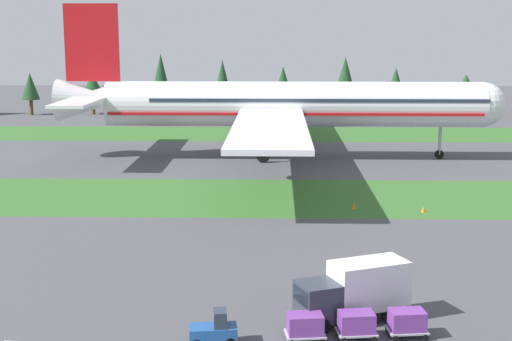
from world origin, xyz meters
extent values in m
cube|color=#336028|center=(0.00, 40.81, 0.00)|extent=(320.00, 17.85, 0.01)
cube|color=#336028|center=(0.00, 88.50, 0.00)|extent=(320.00, 17.85, 0.01)
cylinder|color=silver|center=(7.21, 64.65, 7.36)|extent=(50.43, 6.11, 6.01)
sphere|color=silver|center=(32.42, 64.60, 7.36)|extent=(5.89, 5.89, 5.89)
cone|color=silver|center=(-20.46, 64.71, 7.81)|extent=(8.62, 5.73, 5.71)
cube|color=red|center=(7.21, 64.65, 6.31)|extent=(49.20, 6.23, 0.36)
cube|color=#283342|center=(10.28, 64.65, 8.11)|extent=(44.28, 6.16, 0.44)
cube|color=silver|center=(4.17, 84.58, 6.76)|extent=(8.06, 33.83, 0.54)
cylinder|color=#A3A3A8|center=(5.36, 79.50, 4.78)|extent=(4.93, 3.32, 3.31)
cube|color=silver|center=(4.09, 44.75, 6.76)|extent=(8.06, 33.83, 0.54)
cylinder|color=#A3A3A8|center=(5.30, 49.82, 4.78)|extent=(4.93, 3.32, 3.31)
cube|color=silver|center=(-19.83, 72.66, 8.26)|extent=(4.50, 12.31, 0.38)
cube|color=silver|center=(-19.87, 56.76, 8.26)|extent=(4.50, 12.31, 0.38)
cube|color=red|center=(-19.85, 64.71, 15.48)|extent=(7.20, 0.66, 10.22)
cylinder|color=#A3A3A8|center=(26.88, 64.61, 3.53)|extent=(0.44, 0.44, 5.86)
cylinder|color=black|center=(26.88, 64.61, 0.60)|extent=(1.20, 0.42, 1.20)
cylinder|color=#A3A3A8|center=(3.14, 68.27, 3.66)|extent=(0.44, 0.44, 5.61)
cylinder|color=black|center=(3.14, 68.27, 0.85)|extent=(1.70, 0.60, 1.70)
cylinder|color=#A3A3A8|center=(3.12, 61.06, 3.66)|extent=(0.44, 0.44, 5.61)
cylinder|color=black|center=(3.12, 61.06, 0.85)|extent=(1.70, 0.60, 1.70)
cube|color=#1E4C8E|center=(1.35, 4.21, 0.69)|extent=(2.74, 1.61, 0.77)
cube|color=#283342|center=(1.73, 4.26, 1.52)|extent=(0.83, 1.17, 0.90)
cylinder|color=black|center=(0.38, 4.65, 0.30)|extent=(0.62, 0.27, 0.60)
cylinder|color=black|center=(2.18, 4.87, 0.30)|extent=(0.62, 0.27, 0.60)
cube|color=#A3A3A8|center=(6.41, 4.85, 0.40)|extent=(2.37, 1.76, 0.10)
cube|color=#70388E|center=(6.41, 4.85, 1.00)|extent=(2.08, 1.55, 1.10)
cylinder|color=black|center=(5.49, 5.43, 0.20)|extent=(0.41, 0.17, 0.40)
cylinder|color=black|center=(7.15, 5.63, 0.20)|extent=(0.41, 0.17, 0.40)
cube|color=#A3A3A8|center=(9.29, 5.21, 0.40)|extent=(2.37, 1.76, 0.10)
cube|color=#70388E|center=(9.29, 5.21, 1.00)|extent=(2.08, 1.55, 1.10)
cylinder|color=black|center=(8.54, 4.42, 0.20)|extent=(0.41, 0.17, 0.40)
cylinder|color=black|center=(8.37, 5.79, 0.20)|extent=(0.41, 0.17, 0.40)
cylinder|color=black|center=(10.20, 4.62, 0.20)|extent=(0.41, 0.17, 0.40)
cylinder|color=black|center=(10.03, 5.99, 0.20)|extent=(0.41, 0.17, 0.40)
cube|color=#A3A3A8|center=(12.16, 5.56, 0.40)|extent=(2.37, 1.76, 0.10)
cube|color=#70388E|center=(12.16, 5.56, 1.00)|extent=(2.08, 1.55, 1.10)
cylinder|color=black|center=(11.42, 4.78, 0.20)|extent=(0.41, 0.17, 0.40)
cylinder|color=black|center=(11.25, 6.15, 0.20)|extent=(0.41, 0.17, 0.40)
cylinder|color=black|center=(13.08, 4.98, 0.20)|extent=(0.41, 0.17, 0.40)
cylinder|color=black|center=(12.91, 6.35, 0.20)|extent=(0.41, 0.17, 0.40)
cube|color=#2D333D|center=(7.21, 6.82, 1.58)|extent=(2.93, 2.98, 2.20)
cube|color=#283342|center=(6.24, 6.40, 2.02)|extent=(0.88, 1.94, 0.97)
cube|color=silver|center=(10.29, 8.13, 2.18)|extent=(5.04, 3.88, 2.80)
cylinder|color=black|center=(7.40, 5.81, 0.48)|extent=(1.00, 0.65, 0.96)
cylinder|color=black|center=(6.62, 7.65, 0.48)|extent=(1.00, 0.65, 0.96)
cylinder|color=black|center=(11.51, 7.56, 0.48)|extent=(1.00, 0.65, 0.96)
cylinder|color=black|center=(10.73, 9.40, 0.48)|extent=(1.00, 0.65, 0.96)
cylinder|color=black|center=(12.55, 8.00, 0.48)|extent=(1.00, 0.65, 0.96)
cylinder|color=black|center=(11.77, 9.84, 0.48)|extent=(1.00, 0.65, 0.96)
cone|color=orange|center=(18.85, 34.64, 0.27)|extent=(0.44, 0.44, 0.55)
cone|color=orange|center=(12.36, 35.80, 0.32)|extent=(0.44, 0.44, 0.64)
cylinder|color=#4C3823|center=(-45.77, 115.82, 1.59)|extent=(0.70, 0.70, 3.18)
cone|color=#1E4223|center=(-45.77, 115.82, 5.91)|extent=(3.69, 3.69, 5.47)
cylinder|color=#4C3823|center=(-33.28, 117.46, 1.69)|extent=(0.70, 0.70, 3.39)
cone|color=#1E4223|center=(-33.28, 117.46, 6.02)|extent=(5.04, 5.04, 5.26)
cylinder|color=#4C3823|center=(-19.21, 118.84, 1.84)|extent=(0.70, 0.70, 3.67)
cone|color=#1E4223|center=(-19.21, 118.84, 8.11)|extent=(4.08, 4.08, 8.87)
cylinder|color=#4C3823|center=(-6.21, 116.64, 1.59)|extent=(0.70, 0.70, 3.18)
cone|color=#1E4223|center=(-6.21, 116.64, 7.26)|extent=(4.01, 4.01, 8.16)
cylinder|color=#4C3823|center=(6.22, 120.71, 1.55)|extent=(0.70, 0.70, 3.10)
cone|color=#1E4223|center=(6.22, 120.71, 6.45)|extent=(4.12, 4.12, 6.71)
cylinder|color=#4C3823|center=(19.10, 119.23, 1.66)|extent=(0.70, 0.70, 3.32)
cone|color=#1E4223|center=(19.10, 119.23, 7.56)|extent=(4.97, 4.97, 8.47)
cylinder|color=#4C3823|center=(29.70, 120.06, 1.49)|extent=(0.70, 0.70, 2.98)
cone|color=#1E4223|center=(29.70, 120.06, 6.27)|extent=(4.28, 4.28, 6.58)
cylinder|color=#4C3823|center=(43.31, 116.50, 1.25)|extent=(0.70, 0.70, 2.51)
cone|color=#1E4223|center=(43.31, 116.50, 5.48)|extent=(6.07, 6.07, 5.94)
camera|label=1|loc=(4.71, -33.32, 16.91)|focal=51.23mm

